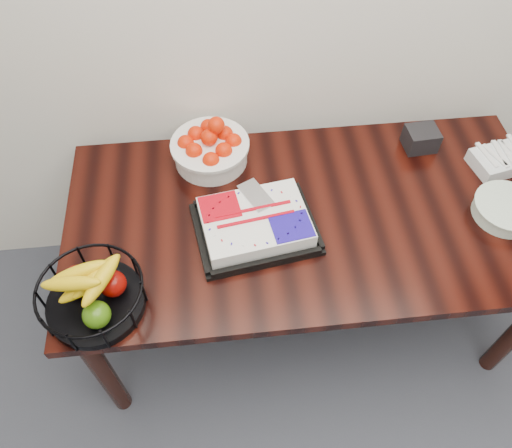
{
  "coord_description": "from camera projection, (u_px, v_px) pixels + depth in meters",
  "views": [
    {
      "loc": [
        -0.32,
        0.89,
        2.2
      ],
      "look_at": [
        -0.21,
        1.91,
        0.83
      ],
      "focal_mm": 35.0,
      "sensor_mm": 36.0,
      "label": 1
    }
  ],
  "objects": [
    {
      "name": "fork_bag",
      "position": [
        502.0,
        160.0,
        1.96
      ],
      "size": [
        0.25,
        0.19,
        0.06
      ],
      "color": "silver",
      "rests_on": "table"
    },
    {
      "name": "cake_tray",
      "position": [
        255.0,
        224.0,
        1.76
      ],
      "size": [
        0.47,
        0.39,
        0.09
      ],
      "color": "black",
      "rests_on": "table"
    },
    {
      "name": "napkin_box",
      "position": [
        421.0,
        139.0,
        2.02
      ],
      "size": [
        0.13,
        0.11,
        0.09
      ],
      "primitive_type": "cube",
      "rotation": [
        0.0,
        0.0,
        0.06
      ],
      "color": "black",
      "rests_on": "table"
    },
    {
      "name": "table",
      "position": [
        308.0,
        227.0,
        1.91
      ],
      "size": [
        1.8,
        0.9,
        0.75
      ],
      "color": "black",
      "rests_on": "ground"
    },
    {
      "name": "tangerine_bowl",
      "position": [
        210.0,
        145.0,
        1.94
      ],
      "size": [
        0.31,
        0.31,
        0.2
      ],
      "color": "white",
      "rests_on": "table"
    },
    {
      "name": "plate_stack",
      "position": [
        506.0,
        209.0,
        1.82
      ],
      "size": [
        0.24,
        0.24,
        0.06
      ],
      "color": "white",
      "rests_on": "table"
    },
    {
      "name": "fruit_basket",
      "position": [
        92.0,
        294.0,
        1.56
      ],
      "size": [
        0.33,
        0.33,
        0.18
      ],
      "color": "black",
      "rests_on": "table"
    }
  ]
}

